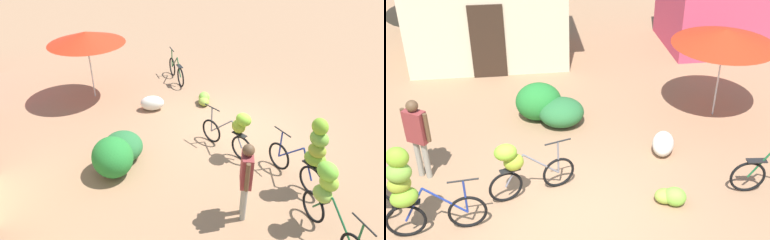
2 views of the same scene
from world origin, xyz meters
TOP-DOWN VIEW (x-y plane):
  - ground_plane at (0.00, 0.00)m, footprint 60.00×60.00m
  - hedge_bush_front_left at (-0.33, 3.42)m, footprint 1.05×0.90m
  - hedge_bush_front_right at (0.16, 3.07)m, footprint 1.02×0.92m
  - market_umbrella at (3.75, 3.07)m, footprint 2.29×2.29m
  - bicycle_leftmost at (-3.54, 0.37)m, footprint 1.69×0.44m
  - bicycle_near_pile at (-2.52, -0.14)m, footprint 1.63×0.48m
  - bicycle_center_loaded at (-0.83, 0.61)m, footprint 1.58×0.62m
  - bicycle_by_shop at (3.80, 0.21)m, footprint 1.66×0.23m
  - banana_pile_on_ground at (1.82, 0.10)m, footprint 0.62×0.51m
  - produce_sack at (2.13, 1.67)m, footprint 0.65×0.81m
  - person_vendor at (-2.65, 1.48)m, footprint 0.51×0.37m

SIDE VIEW (x-z plane):
  - ground_plane at x=0.00m, z-range 0.00..0.00m
  - banana_pile_on_ground at x=1.82m, z-range -0.02..0.33m
  - produce_sack at x=2.13m, z-range 0.00..0.44m
  - hedge_bush_front_right at x=0.16m, z-range 0.00..0.63m
  - bicycle_by_shop at x=3.80m, z-range -0.14..0.86m
  - hedge_bush_front_left at x=-0.33m, z-range 0.00..0.87m
  - bicycle_center_loaded at x=-0.83m, z-range 0.11..1.32m
  - bicycle_leftmost at x=-3.54m, z-range 0.12..1.58m
  - bicycle_near_pile at x=-2.52m, z-range 0.11..1.86m
  - person_vendor at x=-2.65m, z-range 0.19..1.85m
  - market_umbrella at x=3.75m, z-range 0.88..2.99m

